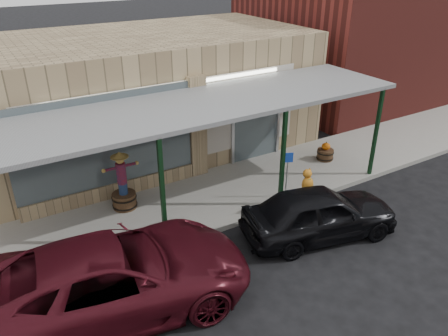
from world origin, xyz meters
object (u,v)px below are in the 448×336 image
handicap_sign (287,169)px  parked_sedan (320,213)px  car_maroon (112,278)px  barrel_scarecrow (123,189)px  barrel_pumpkin (325,153)px

handicap_sign → parked_sedan: handicap_sign is taller
handicap_sign → car_maroon: car_maroon is taller
parked_sedan → car_maroon: bearing=100.7°
handicap_sign → parked_sedan: size_ratio=0.33×
car_maroon → barrel_scarecrow: bearing=-15.1°
barrel_pumpkin → car_maroon: car_maroon is taller
barrel_scarecrow → handicap_sign: (4.30, -1.90, 0.34)m
barrel_scarecrow → handicap_sign: bearing=-14.8°
barrel_pumpkin → parked_sedan: (-3.16, -3.15, 0.31)m
barrel_scarecrow → car_maroon: barrel_scarecrow is taller
barrel_scarecrow → barrel_pumpkin: 7.14m
barrel_pumpkin → parked_sedan: parked_sedan is taller
barrel_pumpkin → handicap_sign: bearing=-154.7°
parked_sedan → car_maroon: (-5.42, 0.21, 0.11)m
barrel_pumpkin → parked_sedan: bearing=-135.1°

